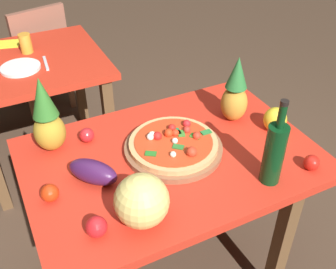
% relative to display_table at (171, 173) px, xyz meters
% --- Properties ---
extents(ground_plane, '(10.00, 10.00, 0.00)m').
position_rel_display_table_xyz_m(ground_plane, '(0.00, 0.00, -0.64)').
color(ground_plane, '#4C3828').
extents(display_table, '(1.17, 0.81, 0.74)m').
position_rel_display_table_xyz_m(display_table, '(0.00, 0.00, 0.00)').
color(display_table, brown).
rests_on(display_table, ground_plane).
extents(background_table, '(0.84, 0.78, 0.74)m').
position_rel_display_table_xyz_m(background_table, '(-0.35, 1.14, -0.02)').
color(background_table, brown).
rests_on(background_table, ground_plane).
extents(dining_chair, '(0.48, 0.48, 0.85)m').
position_rel_display_table_xyz_m(dining_chair, '(-0.22, 1.76, -0.16)').
color(dining_chair, brown).
rests_on(dining_chair, ground_plane).
extents(pizza_board, '(0.40, 0.40, 0.02)m').
position_rel_display_table_xyz_m(pizza_board, '(0.02, 0.02, 0.11)').
color(pizza_board, brown).
rests_on(pizza_board, display_table).
extents(pizza, '(0.36, 0.36, 0.06)m').
position_rel_display_table_xyz_m(pizza, '(0.02, 0.02, 0.14)').
color(pizza, '#E7A264').
rests_on(pizza, pizza_board).
extents(wine_bottle, '(0.08, 0.08, 0.35)m').
position_rel_display_table_xyz_m(wine_bottle, '(0.27, -0.29, 0.23)').
color(wine_bottle, '#0B3416').
rests_on(wine_bottle, display_table).
extents(pineapple_left, '(0.13, 0.13, 0.33)m').
position_rel_display_table_xyz_m(pineapple_left, '(-0.42, 0.26, 0.24)').
color(pineapple_left, '#B59029').
rests_on(pineapple_left, display_table).
extents(pineapple_right, '(0.12, 0.12, 0.31)m').
position_rel_display_table_xyz_m(pineapple_right, '(0.37, 0.11, 0.24)').
color(pineapple_right, '#BF882D').
rests_on(pineapple_right, display_table).
extents(melon, '(0.18, 0.18, 0.18)m').
position_rel_display_table_xyz_m(melon, '(-0.24, -0.26, 0.19)').
color(melon, '#E4D070').
rests_on(melon, display_table).
extents(bell_pepper, '(0.10, 0.10, 0.11)m').
position_rel_display_table_xyz_m(bell_pepper, '(0.49, -0.04, 0.15)').
color(bell_pepper, yellow).
rests_on(bell_pepper, display_table).
extents(eggplant, '(0.20, 0.21, 0.09)m').
position_rel_display_table_xyz_m(eggplant, '(-0.33, -0.01, 0.14)').
color(eggplant, '#3F1A48').
rests_on(eggplant, display_table).
extents(tomato_at_corner, '(0.06, 0.06, 0.06)m').
position_rel_display_table_xyz_m(tomato_at_corner, '(-0.28, 0.24, 0.13)').
color(tomato_at_corner, red).
rests_on(tomato_at_corner, display_table).
extents(tomato_near_board, '(0.06, 0.06, 0.06)m').
position_rel_display_table_xyz_m(tomato_near_board, '(0.45, -0.32, 0.13)').
color(tomato_near_board, red).
rests_on(tomato_near_board, display_table).
extents(tomato_beside_pepper, '(0.07, 0.07, 0.07)m').
position_rel_display_table_xyz_m(tomato_beside_pepper, '(-0.50, -0.03, 0.13)').
color(tomato_beside_pepper, red).
rests_on(tomato_beside_pepper, display_table).
extents(tomato_by_bottle, '(0.07, 0.07, 0.07)m').
position_rel_display_table_xyz_m(tomato_by_bottle, '(-0.40, -0.25, 0.13)').
color(tomato_by_bottle, red).
rests_on(tomato_by_bottle, display_table).
extents(drinking_glass_juice, '(0.07, 0.07, 0.11)m').
position_rel_display_table_xyz_m(drinking_glass_juice, '(-0.34, 1.25, 0.15)').
color(drinking_glass_juice, orange).
rests_on(drinking_glass_juice, background_table).
extents(dinner_plate, '(0.22, 0.22, 0.02)m').
position_rel_display_table_xyz_m(dinner_plate, '(-0.42, 1.04, 0.10)').
color(dinner_plate, white).
rests_on(dinner_plate, background_table).
extents(knife_utensil, '(0.03, 0.18, 0.01)m').
position_rel_display_table_xyz_m(knife_utensil, '(-0.28, 1.04, 0.10)').
color(knife_utensil, silver).
rests_on(knife_utensil, background_table).
extents(napkin_folded, '(0.17, 0.15, 0.01)m').
position_rel_display_table_xyz_m(napkin_folded, '(-0.43, 1.42, 0.10)').
color(napkin_folded, yellow).
rests_on(napkin_folded, background_table).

